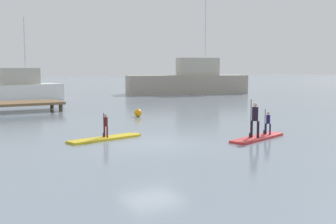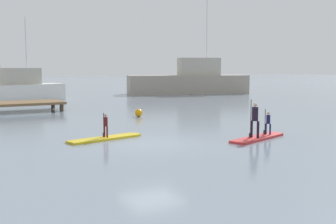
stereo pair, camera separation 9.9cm
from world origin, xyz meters
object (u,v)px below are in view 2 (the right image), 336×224
paddleboard_far (258,138)px  paddler_adult (255,117)px  fishing_boat_white_large (190,81)px  paddleboard_near (106,138)px  mooring_buoy_near (139,113)px  paddler_child_solo (106,124)px  paddler_child_front (268,122)px  motor_boat_small_navy (9,89)px  fishing_boat_green_midground (18,89)px

paddleboard_far → paddler_adult: paddler_adult is taller
paddleboard_far → fishing_boat_white_large: bearing=63.6°
paddleboard_near → mooring_buoy_near: (4.99, 7.10, 0.20)m
paddler_child_solo → fishing_boat_white_large: bearing=51.2°
paddleboard_far → mooring_buoy_near: (-1.10, 10.32, 0.20)m
paddleboard_far → mooring_buoy_near: mooring_buoy_near is taller
paddleboard_far → fishing_boat_white_large: size_ratio=0.25×
paddler_adult → paddler_child_front: paddler_adult is taller
paddleboard_near → paddler_child_solo: 0.63m
paddler_adult → motor_boat_small_navy: bearing=96.5°
paddler_child_solo → motor_boat_small_navy: (1.38, 35.15, -0.16)m
paddleboard_near → motor_boat_small_navy: bearing=87.7°
paddleboard_far → mooring_buoy_near: 10.38m
paddleboard_far → paddler_adult: size_ratio=2.15×
paddleboard_near → fishing_boat_white_large: size_ratio=0.25×
mooring_buoy_near → paddler_child_solo: bearing=-125.1°
paddler_adult → paddleboard_near: bearing=150.0°
paddleboard_far → paddler_child_front: bearing=19.8°
paddleboard_near → fishing_boat_green_midground: size_ratio=0.41×
paddleboard_far → paddler_child_front: paddler_child_front is taller
paddler_child_solo → paddler_child_front: 7.51m
motor_boat_small_navy → paddler_child_solo: bearing=-92.3°
paddleboard_far → fishing_boat_green_midground: 27.20m
paddleboard_near → motor_boat_small_navy: size_ratio=0.71×
fishing_boat_green_midground → mooring_buoy_near: fishing_boat_green_midground is taller
paddler_adult → fishing_boat_white_large: (14.37, 28.35, 0.46)m
paddleboard_near → paddler_child_front: paddler_child_front is taller
paddler_child_front → paddler_child_solo: bearing=156.9°
paddler_child_front → motor_boat_small_navy: motor_boat_small_navy is taller
paddleboard_near → paddler_adult: bearing=-30.0°
paddler_adult → mooring_buoy_near: size_ratio=3.38×
paddler_child_solo → mooring_buoy_near: (4.98, 7.08, -0.43)m
paddler_child_solo → paddleboard_far: 6.92m
motor_boat_small_navy → mooring_buoy_near: bearing=-82.7°
paddleboard_far → mooring_buoy_near: bearing=96.1°
fishing_boat_white_large → fishing_boat_green_midground: bearing=-175.2°
paddleboard_near → mooring_buoy_near: mooring_buoy_near is taller
paddleboard_far → fishing_boat_green_midground: (-5.72, 26.58, 1.07)m
paddler_child_solo → paddler_child_front: size_ratio=0.93×
fishing_boat_white_large → mooring_buoy_near: 23.51m
paddler_child_solo → fishing_boat_white_large: fishing_boat_white_large is taller
paddleboard_far → fishing_boat_green_midground: size_ratio=0.40×
motor_boat_small_navy → mooring_buoy_near: motor_boat_small_navy is taller
paddleboard_far → motor_boat_small_navy: (-4.70, 38.39, 0.47)m
paddleboard_near → fishing_boat_green_midground: fishing_boat_green_midground is taller
paddleboard_far → paddler_child_front: (0.82, 0.30, 0.64)m
paddler_adult → fishing_boat_green_midground: (-5.40, 26.68, 0.12)m
paddler_child_solo → motor_boat_small_navy: bearing=87.7°
paddler_adult → fishing_boat_white_large: bearing=63.1°
motor_boat_small_navy → fishing_boat_green_midground: bearing=-94.9°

